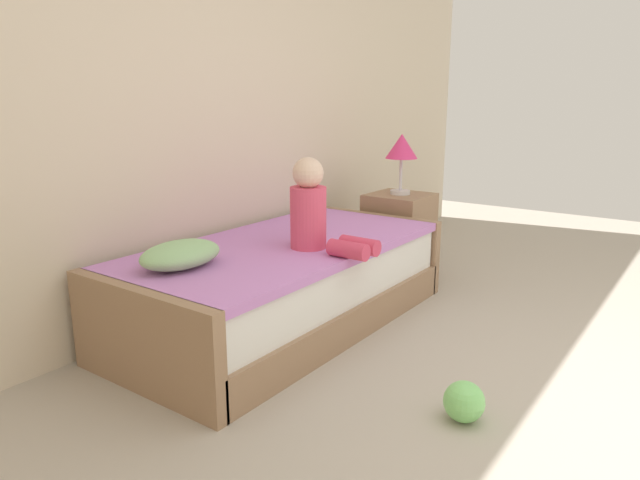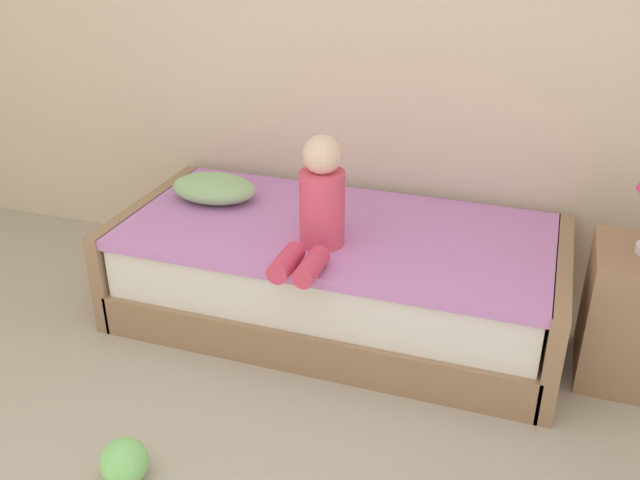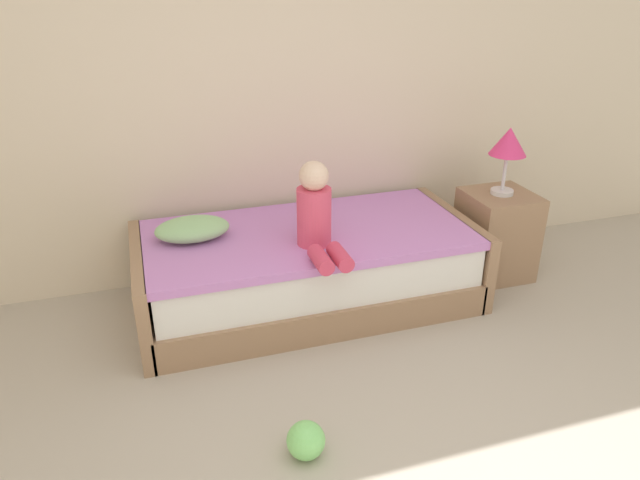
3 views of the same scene
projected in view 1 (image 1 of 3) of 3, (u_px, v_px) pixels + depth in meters
name	position (u px, v px, depth m)	size (l,w,h in m)	color
wall_rear	(185.00, 73.00, 3.30)	(7.20, 0.10, 2.90)	beige
bed	(286.00, 284.00, 3.37)	(2.11, 1.00, 0.50)	#997556
nightstand	(399.00, 233.00, 4.41)	(0.44, 0.44, 0.60)	#997556
table_lamp	(402.00, 149.00, 4.25)	(0.24, 0.24, 0.45)	silver
child_figure	(315.00, 212.00, 3.12)	(0.20, 0.51, 0.50)	#E04C6B
pillow	(181.00, 254.00, 2.81)	(0.44, 0.30, 0.13)	#99CC8C
toy_ball	(464.00, 402.00, 2.38)	(0.17, 0.17, 0.17)	#7FD872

